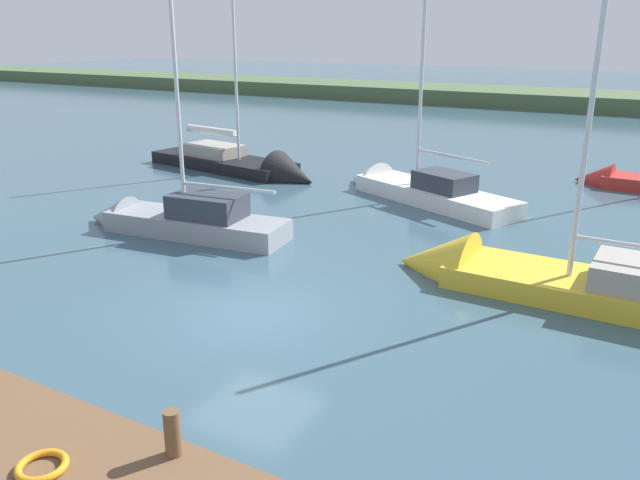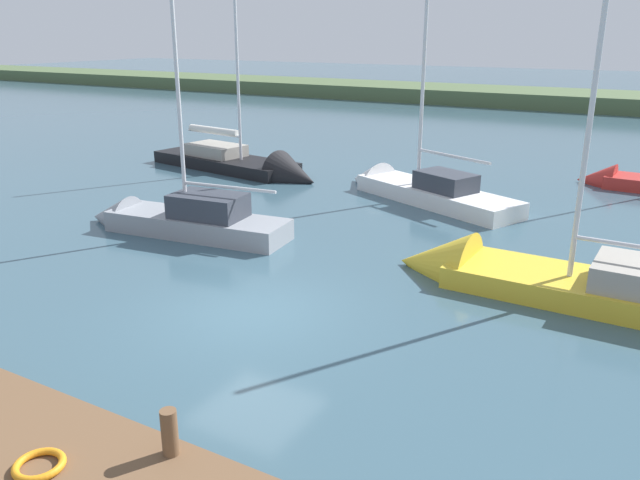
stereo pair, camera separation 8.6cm
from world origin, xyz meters
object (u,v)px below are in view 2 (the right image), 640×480
object	(u,v)px
life_ring_buoy	(39,465)
sailboat_far_right	(527,281)
sailboat_near_dock	(415,192)
sailboat_outer_mooring	(176,224)
mooring_post_near	(170,432)
sailboat_behind_pier	(248,168)

from	to	relation	value
life_ring_buoy	sailboat_far_right	size ratio (longest dim) A/B	0.08
sailboat_near_dock	sailboat_outer_mooring	xyz separation A→B (m)	(4.79, 7.55, 0.05)
mooring_post_near	life_ring_buoy	size ratio (longest dim) A/B	0.99
sailboat_far_right	sailboat_behind_pier	distance (m)	15.36
sailboat_far_right	sailboat_outer_mooring	bearing A→B (deg)	5.52
sailboat_near_dock	sailboat_behind_pier	world-z (taller)	sailboat_near_dock
life_ring_buoy	mooring_post_near	bearing A→B (deg)	-139.68
sailboat_near_dock	sailboat_behind_pier	size ratio (longest dim) A/B	1.03
life_ring_buoy	sailboat_behind_pier	world-z (taller)	sailboat_behind_pier
mooring_post_near	sailboat_outer_mooring	world-z (taller)	sailboat_outer_mooring
sailboat_far_right	sailboat_outer_mooring	xyz separation A→B (m)	(10.35, 0.71, 0.08)
sailboat_near_dock	sailboat_behind_pier	distance (m)	7.93
sailboat_far_right	mooring_post_near	bearing A→B (deg)	76.59
life_ring_buoy	sailboat_far_right	bearing A→B (deg)	-109.78
sailboat_near_dock	mooring_post_near	bearing A→B (deg)	124.13
mooring_post_near	sailboat_behind_pier	world-z (taller)	sailboat_behind_pier
mooring_post_near	sailboat_outer_mooring	size ratio (longest dim) A/B	0.09
sailboat_far_right	sailboat_behind_pier	bearing A→B (deg)	-27.03
sailboat_far_right	sailboat_outer_mooring	distance (m)	10.38
mooring_post_near	sailboat_behind_pier	distance (m)	20.10
sailboat_behind_pier	life_ring_buoy	bearing A→B (deg)	-52.89
mooring_post_near	sailboat_far_right	xyz separation A→B (m)	(-2.54, -9.48, -0.71)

